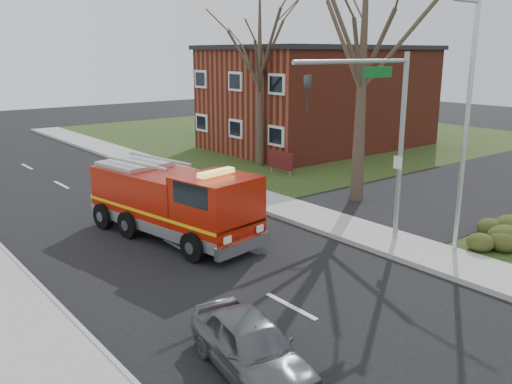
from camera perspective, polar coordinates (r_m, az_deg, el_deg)
ground at (r=15.23m, az=3.69°, el=-11.94°), size 120.00×120.00×0.00m
sidewalk_right at (r=19.60m, az=17.35°, el=-6.19°), size 2.40×80.00×0.15m
brick_building at (r=39.92m, az=6.72°, el=9.91°), size 15.40×10.40×7.25m
health_center_sign at (r=30.54m, az=2.60°, el=3.34°), size 0.12×2.00×1.40m
hedge_corner at (r=21.28m, az=23.96°, el=-3.73°), size 2.80×2.00×0.90m
bare_tree_near at (r=24.68m, az=11.29°, el=15.70°), size 6.00×6.00×12.00m
bare_tree_far at (r=32.20m, az=0.39°, el=13.97°), size 5.25×5.25×10.50m
traffic_signal_mast at (r=18.61m, az=12.85°, el=7.76°), size 5.29×0.18×6.80m
streetlight_pole at (r=19.08m, az=21.21°, el=6.83°), size 1.48×0.16×8.40m
fire_engine at (r=20.39m, az=-8.58°, el=-1.20°), size 3.76×7.54×2.91m
parked_car_maroon at (r=12.11m, az=-0.49°, el=-15.87°), size 2.16×4.03×1.30m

